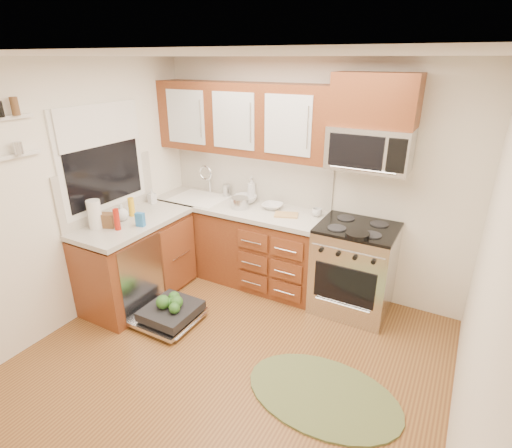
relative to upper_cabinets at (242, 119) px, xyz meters
The scene contains 37 objects.
floor 2.55m from the upper_cabinets, 65.28° to the right, with size 3.50×3.50×0.00m, color brown.
ceiling 1.84m from the upper_cabinets, 65.28° to the right, with size 3.50×3.50×0.00m, color white.
wall_back 0.97m from the upper_cabinets, 13.57° to the left, with size 3.50×0.04×2.50m, color white.
wall_left 1.98m from the upper_cabinets, 123.06° to the right, with size 0.04×3.50×2.50m, color white.
wall_right 3.00m from the upper_cabinets, 32.47° to the right, with size 0.04×3.50×2.50m, color white.
base_cabinet_back 1.46m from the upper_cabinets, 90.00° to the right, with size 2.05×0.60×0.85m, color maroon.
base_cabinet_left 1.93m from the upper_cabinets, 124.62° to the right, with size 0.60×1.25×0.85m, color maroon.
countertop_back 0.98m from the upper_cabinets, 90.00° to the right, with size 2.07×0.64×0.05m, color beige.
countertop_left 1.60m from the upper_cabinets, 124.25° to the right, with size 0.64×1.27×0.05m, color beige.
backsplash_back 0.68m from the upper_cabinets, 90.00° to the left, with size 2.05×0.02×0.57m, color beige.
backsplash_left 1.60m from the upper_cabinets, 133.89° to the right, with size 0.02×1.25×0.57m, color beige.
upper_cabinets is the anchor object (origin of this frame).
cabinet_over_mw 1.43m from the upper_cabinets, ahead, with size 0.76×0.35×0.47m, color maroon.
range 1.99m from the upper_cabinets, ahead, with size 0.76×0.64×0.95m, color silver, non-canonical shape.
microwave 1.42m from the upper_cabinets, ahead, with size 0.76×0.38×0.40m, color silver, non-canonical shape.
sink 1.21m from the upper_cabinets, 163.55° to the right, with size 0.62×0.50×0.26m, color white, non-canonical shape.
dishwasher 2.19m from the upper_cabinets, 96.04° to the right, with size 0.70×0.60×0.20m, color silver, non-canonical shape.
window 1.51m from the upper_cabinets, 133.21° to the right, with size 0.03×1.05×1.05m, color white, non-canonical shape.
window_blind 1.46m from the upper_cabinets, 132.50° to the right, with size 0.02×0.96×0.40m, color white.
shelf_upper 2.17m from the upper_cabinets, 117.33° to the right, with size 0.04×0.40×0.03m, color white.
shelf_lower 2.17m from the upper_cabinets, 117.33° to the right, with size 0.04×0.40×0.03m, color white.
rug 2.83m from the upper_cabinets, 42.46° to the right, with size 1.25×0.81×0.02m, color olive, non-canonical shape.
skillet 1.76m from the upper_cabinets, 15.11° to the right, with size 0.22×0.22×0.04m, color black.
stock_pot 0.92m from the upper_cabinets, 68.99° to the right, with size 0.20×0.20×0.12m, color silver.
cutting_board 1.15m from the upper_cabinets, 14.60° to the right, with size 0.25×0.16×0.02m, color tan.
canister 0.92m from the upper_cabinets, 164.74° to the left, with size 0.09×0.09×0.15m, color silver.
paper_towel_roll 1.82m from the upper_cabinets, 122.47° to the right, with size 0.13×0.13×0.29m, color white.
mustard_bottle 1.51m from the upper_cabinets, 130.05° to the right, with size 0.06×0.06×0.20m, color gold.
red_bottle 1.69m from the upper_cabinets, 116.73° to the right, with size 0.06×0.06×0.22m, color #AC1C0E.
wooden_box 1.76m from the upper_cabinets, 121.40° to the right, with size 0.14×0.10×0.14m, color brown.
blue_carton 1.52m from the upper_cabinets, 114.93° to the right, with size 0.09×0.05×0.14m, color #266DB5.
bowl_a 1.01m from the upper_cabinets, ahead, with size 0.23×0.23×0.06m, color #999999.
bowl_b 0.91m from the upper_cabinets, 19.42° to the right, with size 0.27×0.27×0.08m, color #999999.
cup 1.30m from the upper_cabinets, ahead, with size 0.11×0.11×0.09m, color #999999.
soap_bottle_a 0.82m from the upper_cabinets, 62.01° to the left, with size 0.11×0.11×0.28m, color #999999.
soap_bottle_b 1.36m from the upper_cabinets, 148.28° to the right, with size 0.08×0.08×0.17m, color #999999.
soap_bottle_c 1.62m from the upper_cabinets, 126.13° to the right, with size 0.14×0.14×0.18m, color #999999.
Camera 1 is at (1.54, -2.23, 2.49)m, focal length 28.00 mm.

